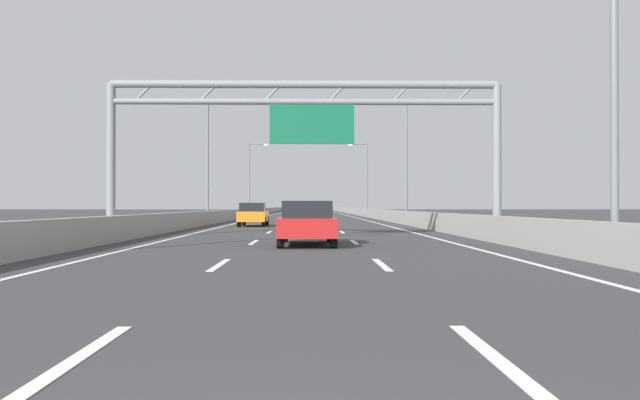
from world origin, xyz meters
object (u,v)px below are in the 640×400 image
object	(u,v)px
streetlamp_right_far	(365,174)
white_car	(308,212)
streetlamp_right_near	(605,40)
yellow_car	(310,211)
streetlamp_right_mid	(403,153)
streetlamp_left_far	(251,174)
orange_car	(253,214)
sign_gantry	(306,118)
red_car	(307,223)
streetlamp_left_mid	(211,153)

from	to	relation	value
streetlamp_right_far	white_car	xyz separation A→B (m)	(-7.45, -29.26, -4.67)
streetlamp_right_near	yellow_car	bearing A→B (deg)	98.63
streetlamp_right_mid	yellow_car	bearing A→B (deg)	119.36
streetlamp_left_far	orange_car	distance (m)	44.34
white_car	sign_gantry	bearing A→B (deg)	-89.95
sign_gantry	orange_car	distance (m)	16.51
red_car	white_car	bearing A→B (deg)	90.18
streetlamp_right_mid	red_car	distance (m)	30.28
streetlamp_left_far	white_car	size ratio (longest dim) A/B	2.13
streetlamp_right_near	streetlamp_left_mid	world-z (taller)	same
streetlamp_right_mid	red_car	world-z (taller)	streetlamp_right_mid
orange_car	red_car	world-z (taller)	orange_car
orange_car	white_car	world-z (taller)	orange_car
white_car	red_car	size ratio (longest dim) A/B	0.96
streetlamp_right_far	yellow_car	bearing A→B (deg)	-108.22
white_car	streetlamp_left_mid	bearing A→B (deg)	-142.66
streetlamp_right_near	orange_car	bearing A→B (deg)	112.67
streetlamp_right_mid	white_car	xyz separation A→B (m)	(-7.45, 5.70, -4.67)
sign_gantry	white_car	size ratio (longest dim) A/B	3.55
streetlamp_right_mid	white_car	size ratio (longest dim) A/B	2.13
streetlamp_left_mid	streetlamp_right_near	bearing A→B (deg)	-66.88
streetlamp_left_mid	yellow_car	bearing A→B (deg)	59.28
sign_gantry	streetlamp_right_far	size ratio (longest dim) A/B	1.67
streetlamp_left_mid	orange_car	xyz separation A→B (m)	(4.06, -8.95, -4.64)
streetlamp_right_mid	orange_car	xyz separation A→B (m)	(-10.87, -8.95, -4.64)
streetlamp_left_mid	white_car	xyz separation A→B (m)	(7.48, 5.70, -4.67)
streetlamp_right_mid	streetlamp_right_far	distance (m)	34.96
streetlamp_right_near	sign_gantry	bearing A→B (deg)	125.56
streetlamp_right_far	orange_car	xyz separation A→B (m)	(-10.87, -43.91, -4.64)
sign_gantry	streetlamp_right_near	world-z (taller)	streetlamp_right_near
streetlamp_right_mid	orange_car	bearing A→B (deg)	-140.53
streetlamp_right_far	streetlamp_right_mid	bearing A→B (deg)	-90.00
streetlamp_right_mid	orange_car	size ratio (longest dim) A/B	2.29
white_car	streetlamp_right_near	bearing A→B (deg)	-79.61
red_car	streetlamp_left_mid	bearing A→B (deg)	104.65
sign_gantry	streetlamp_left_mid	xyz separation A→B (m)	(-7.50, 24.57, 0.57)
sign_gantry	orange_car	bearing A→B (deg)	102.41
sign_gantry	streetlamp_left_mid	size ratio (longest dim) A/B	1.67
sign_gantry	streetlamp_right_mid	bearing A→B (deg)	73.18
streetlamp_right_far	streetlamp_left_mid	bearing A→B (deg)	-113.12
orange_car	yellow_car	xyz separation A→B (m)	(3.60, 21.86, -0.01)
streetlamp_left_mid	streetlamp_left_far	xyz separation A→B (m)	(0.00, 34.96, 0.00)
red_car	yellow_car	bearing A→B (deg)	89.88
streetlamp_left_far	sign_gantry	bearing A→B (deg)	-82.82
streetlamp_right_near	streetlamp_left_mid	distance (m)	38.02
red_car	streetlamp_right_far	bearing A→B (deg)	83.45
streetlamp_left_mid	white_car	size ratio (longest dim) A/B	2.13
sign_gantry	streetlamp_left_far	size ratio (longest dim) A/B	1.67
sign_gantry	red_car	world-z (taller)	sign_gantry
sign_gantry	orange_car	xyz separation A→B (m)	(-3.44, 15.63, -4.07)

